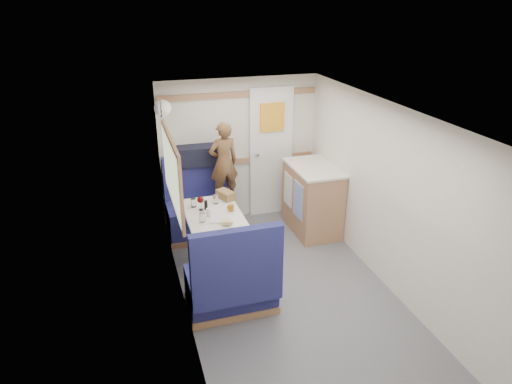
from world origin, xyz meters
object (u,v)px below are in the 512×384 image
object	(u,v)px
pepper_grinder	(206,205)
bench_far	(201,213)
duffel_bag	(198,155)
tumbler_right	(216,199)
dinette_table	(214,224)
tray	(222,216)
tumbler_mid	(193,203)
person	(224,163)
tumbler_left	(202,217)
dome_light	(163,108)
galley_counter	(312,198)
beer_glass	(231,209)
wine_glass	(200,200)
salt_grinder	(208,212)
bench_near	(232,286)
orange_fruit	(230,207)
bread_loaf	(226,195)
cheese_block	(227,222)

from	to	relation	value
pepper_grinder	bench_far	bearing A→B (deg)	85.58
duffel_bag	tumbler_right	distance (m)	0.93
dinette_table	tray	xyz separation A→B (m)	(0.07, -0.15, 0.16)
dinette_table	tumbler_mid	xyz separation A→B (m)	(-0.18, 0.21, 0.20)
dinette_table	tumbler_right	size ratio (longest dim) A/B	8.80
person	tumbler_left	size ratio (longest dim) A/B	10.27
dome_light	galley_counter	world-z (taller)	dome_light
beer_glass	tumbler_mid	bearing A→B (deg)	144.36
wine_glass	galley_counter	bearing A→B (deg)	15.96
duffel_bag	tray	world-z (taller)	duffel_bag
wine_glass	pepper_grinder	bearing A→B (deg)	8.36
tumbler_right	salt_grinder	bearing A→B (deg)	-116.24
tumbler_left	beer_glass	size ratio (longest dim) A/B	1.12
tumbler_left	pepper_grinder	xyz separation A→B (m)	(0.10, 0.30, 0.00)
galley_counter	tumbler_mid	bearing A→B (deg)	-168.46
tumbler_left	tray	bearing A→B (deg)	12.74
bench_near	pepper_grinder	xyz separation A→B (m)	(-0.06, 0.97, 0.47)
bench_far	duffel_bag	distance (m)	0.77
beer_glass	salt_grinder	bearing A→B (deg)	-175.93
beer_glass	salt_grinder	world-z (taller)	salt_grinder
person	tumbler_left	distance (m)	1.18
beer_glass	bench_far	bearing A→B (deg)	102.16
dinette_table	orange_fruit	size ratio (longest dim) A/B	12.16
dinette_table	beer_glass	distance (m)	0.29
dinette_table	tumbler_right	distance (m)	0.32
galley_counter	salt_grinder	xyz separation A→B (m)	(-1.54, -0.63, 0.30)
dinette_table	bread_loaf	size ratio (longest dim) A/B	3.86
person	tumbler_right	xyz separation A→B (m)	(-0.25, -0.62, -0.22)
bread_loaf	person	bearing A→B (deg)	78.75
tumbler_left	pepper_grinder	world-z (taller)	pepper_grinder
galley_counter	tumbler_mid	world-z (taller)	galley_counter
person	tumbler_mid	bearing A→B (deg)	41.73
dinette_table	cheese_block	world-z (taller)	cheese_block
bread_loaf	duffel_bag	bearing A→B (deg)	102.82
person	cheese_block	bearing A→B (deg)	69.03
dome_light	galley_counter	xyz separation A→B (m)	(1.86, -0.30, -1.28)
cheese_block	bread_loaf	size ratio (longest dim) A/B	0.46
orange_fruit	tumbler_right	bearing A→B (deg)	112.60
cheese_block	tumbler_right	distance (m)	0.59
dome_light	bread_loaf	distance (m)	1.27
person	pepper_grinder	bearing A→B (deg)	53.11
cheese_block	tumbler_left	world-z (taller)	tumbler_left
duffel_bag	cheese_block	xyz separation A→B (m)	(0.04, -1.48, -0.27)
duffel_bag	dome_light	bearing A→B (deg)	-146.28
bench_far	tumbler_left	xyz separation A→B (m)	(-0.16, -1.06, 0.47)
tumbler_right	galley_counter	bearing A→B (deg)	13.06
bench_near	tumbler_mid	bearing A→B (deg)	99.74
tray	orange_fruit	xyz separation A→B (m)	(0.12, 0.10, 0.05)
cheese_block	tumbler_left	xyz separation A→B (m)	(-0.24, 0.16, 0.02)
tumbler_right	bread_loaf	distance (m)	0.17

